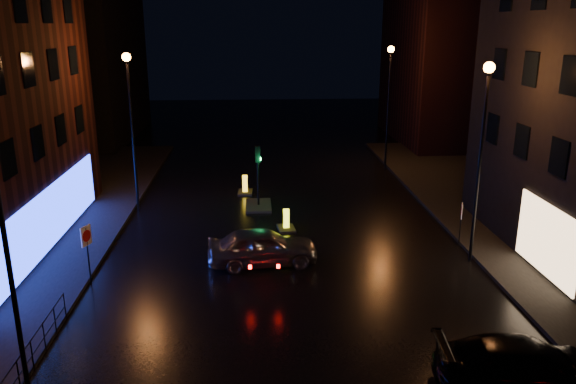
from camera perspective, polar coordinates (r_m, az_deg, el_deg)
name	(u,v)px	position (r m, az deg, el deg)	size (l,w,h in m)	color
ground	(302,342)	(18.61, 1.40, -15.02)	(120.00, 120.00, 0.00)	black
building_far_left	(83,57)	(52.88, -20.13, 12.74)	(8.00, 16.00, 14.00)	black
building_far_right	(445,70)	(50.65, 15.66, 11.86)	(8.00, 14.00, 12.00)	black
street_lamp_lfar	(130,108)	(30.72, -15.71, 8.22)	(0.44, 0.44, 8.37)	black
street_lamp_rnear	(483,133)	(24.01, 19.16, 5.67)	(0.44, 0.44, 8.37)	black
street_lamp_rfar	(389,89)	(39.10, 10.22, 10.28)	(0.44, 0.44, 8.37)	black
traffic_signal	(258,198)	(31.17, -3.03, -0.61)	(1.40, 2.40, 3.45)	black
guard_railing	(31,348)	(18.51, -24.64, -14.22)	(0.05, 6.04, 1.00)	black
silver_hatchback	(263,247)	(23.74, -2.58, -5.57)	(1.85, 4.61, 1.57)	#A8AAAF
dark_sedan	(526,366)	(17.50, 23.03, -15.96)	(2.03, 4.99, 1.45)	black
bollard_near	(286,225)	(27.81, -0.18, -3.36)	(0.92, 1.28, 1.05)	black
bollard_far	(245,189)	(33.77, -4.38, 0.27)	(0.90, 1.31, 1.11)	black
road_sign_left	(87,241)	(22.96, -19.78, -4.69)	(0.26, 0.56, 2.39)	black
road_sign_right	(461,215)	(26.51, 17.21, -2.20)	(0.21, 0.48, 2.04)	black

